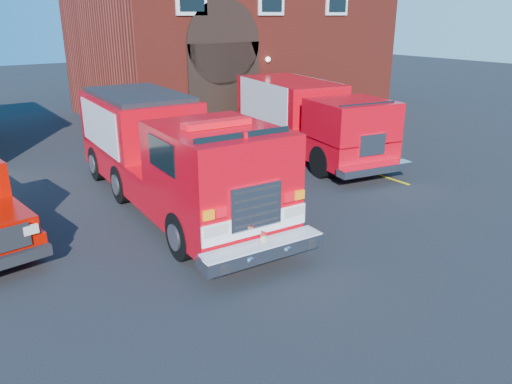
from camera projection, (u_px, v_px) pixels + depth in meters
ground at (229, 227)px, 12.77m from camera, size 100.00×100.00×0.00m
parking_stripe_near at (374, 173)px, 17.07m from camera, size 0.12×3.00×0.01m
parking_stripe_mid at (315, 154)px, 19.38m from camera, size 0.12×3.00×0.01m
parking_stripe_far at (269, 140)px, 21.69m from camera, size 0.12×3.00×0.01m
fire_station at (230, 32)px, 26.99m from camera, size 15.20×10.20×8.45m
fire_engine at (169, 153)px, 13.73m from camera, size 3.18×9.68×2.94m
secondary_truck at (307, 117)px, 19.00m from camera, size 3.90×8.57×2.68m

